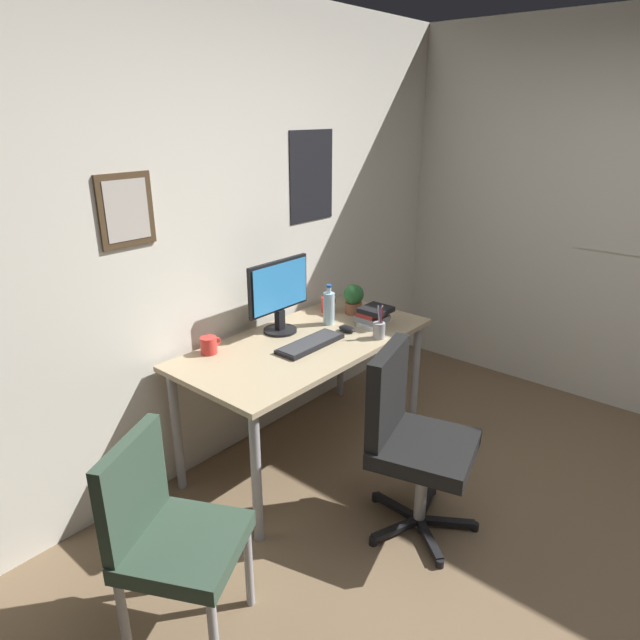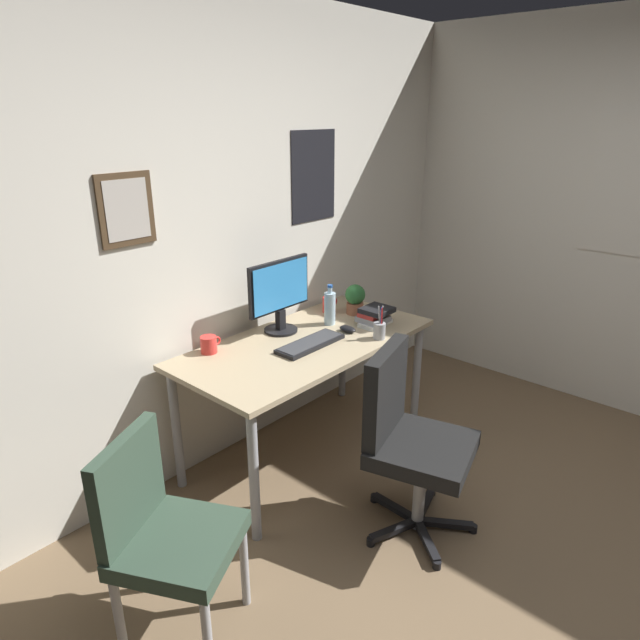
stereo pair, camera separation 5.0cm
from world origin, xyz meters
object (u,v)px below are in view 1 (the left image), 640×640
Objects in this scene: keyboard at (310,344)px; coffee_mug_near at (328,304)px; monitor at (279,293)px; office_chair at (410,433)px; coffee_mug_far at (209,345)px; potted_plant at (354,298)px; side_chair at (167,530)px; pen_cup at (379,329)px; computer_mouse at (347,329)px; book_stack_left at (374,315)px; water_bottle at (329,308)px.

coffee_mug_near reaches higher than keyboard.
office_chair is at bearing -97.86° from monitor.
coffee_mug_far is (-0.43, 0.35, 0.03)m from keyboard.
potted_plant is (0.09, -0.15, 0.05)m from coffee_mug_near.
office_chair is at bearing -17.52° from side_chair.
coffee_mug_near is 0.54m from pen_cup.
office_chair is at bearing -119.53° from computer_mouse.
office_chair is 1.12m from monitor.
office_chair is 4.87× the size of potted_plant.
office_chair is 1.20m from coffee_mug_near.
office_chair is 2.07× the size of monitor.
book_stack_left is (-0.08, -0.22, -0.05)m from potted_plant.
potted_plant is (0.67, 0.86, 0.33)m from office_chair.
side_chair is at bearing -164.53° from potted_plant.
monitor is 0.36m from keyboard.
monitor is 2.36× the size of potted_plant.
keyboard is at bearing -98.94° from monitor.
keyboard is at bearing 16.39° from side_chair.
keyboard is 3.38× the size of coffee_mug_far.
water_bottle reaches higher than coffee_mug_near.
book_stack_left is (0.60, 0.65, 0.28)m from office_chair.
coffee_mug_near is at bearing 41.46° from water_bottle.
side_chair reaches higher than coffee_mug_near.
coffee_mug_far is at bearing 168.22° from potted_plant.
office_chair is 0.77m from keyboard.
side_chair is at bearing -153.23° from monitor.
book_stack_left is (0.94, -0.43, 0.01)m from coffee_mug_far.
water_bottle is at bearing 179.95° from potted_plant.
computer_mouse is 0.56× the size of potted_plant.
monitor is at bearing -179.63° from coffee_mug_near.
potted_plant reaches higher than book_stack_left.
book_stack_left is (0.01, -0.36, 0.01)m from coffee_mug_near.
potted_plant is 0.87× the size of book_stack_left.
keyboard is 3.91× the size of computer_mouse.
coffee_mug_near is 0.63× the size of potted_plant.
side_chair is (-1.14, 0.36, -0.03)m from office_chair.
office_chair reaches higher than coffee_mug_far.
book_stack_left reaches higher than keyboard.
coffee_mug_far is (-0.93, 0.07, -0.00)m from coffee_mug_near.
computer_mouse is (0.30, -0.03, 0.01)m from keyboard.
office_chair is 0.84m from computer_mouse.
water_bottle is (1.57, 0.50, 0.36)m from side_chair.
coffee_mug_near is 0.97× the size of coffee_mug_far.
side_chair is 6.87× the size of coffee_mug_far.
keyboard is 3.49× the size of coffee_mug_near.
side_chair reaches higher than keyboard.
coffee_mug_near is at bearing 120.29° from potted_plant.
side_chair is 1.79m from book_stack_left.
coffee_mug_near is (0.50, 0.29, 0.04)m from keyboard.
computer_mouse is 0.82m from coffee_mug_far.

